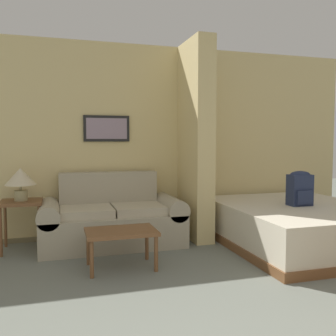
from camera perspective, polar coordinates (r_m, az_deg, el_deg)
wall_back at (r=5.20m, az=-5.37°, el=4.11°), size 6.57×0.16×2.60m
wall_partition_pillar at (r=4.97m, az=4.20°, el=4.17°), size 0.24×0.79×2.60m
couch at (r=4.77m, az=-8.55°, el=-7.78°), size 1.76×0.84×0.89m
coffee_table at (r=3.89m, az=-7.16°, el=-10.05°), size 0.71×0.48×0.40m
side_table at (r=4.76m, az=-21.45°, el=-5.81°), size 0.47×0.47×0.59m
table_lamp at (r=4.72m, az=-21.56°, el=-1.48°), size 0.36×0.36×0.39m
bed at (r=4.99m, az=19.09°, el=-8.12°), size 1.81×2.12×0.51m
backpack at (r=4.86m, az=19.47°, el=-2.86°), size 0.28×0.20×0.43m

